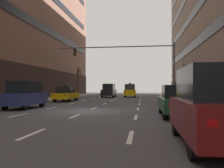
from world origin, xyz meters
The scene contains 38 objects.
ground_plane centered at (0.00, 0.00, 0.00)m, with size 120.00×120.00×0.00m, color #424247.
sidewalk_right centered at (8.52, 0.00, 0.07)m, with size 3.56×80.00×0.14m, color gray.
lane_stripe_l1_s3 centered at (-3.37, -3.00, 0.00)m, with size 0.16×2.00×0.01m, color silver.
lane_stripe_l1_s4 centered at (-3.37, 2.00, 0.00)m, with size 0.16×2.00×0.01m, color silver.
lane_stripe_l1_s5 centered at (-3.37, 7.00, 0.00)m, with size 0.16×2.00×0.01m, color silver.
lane_stripe_l1_s6 centered at (-3.37, 12.00, 0.00)m, with size 0.16×2.00×0.01m, color silver.
lane_stripe_l1_s7 centered at (-3.37, 17.00, 0.00)m, with size 0.16×2.00×0.01m, color silver.
lane_stripe_l1_s8 centered at (-3.37, 22.00, 0.00)m, with size 0.16×2.00×0.01m, color silver.
lane_stripe_l1_s9 centered at (-3.37, 27.00, 0.00)m, with size 0.16×2.00×0.01m, color silver.
lane_stripe_l1_s10 centered at (-3.37, 32.00, 0.00)m, with size 0.16×2.00×0.01m, color silver.
lane_stripe_l2_s2 centered at (0.00, -8.00, 0.00)m, with size 0.16×2.00×0.01m, color silver.
lane_stripe_l2_s3 centered at (0.00, -3.00, 0.00)m, with size 0.16×2.00×0.01m, color silver.
lane_stripe_l2_s4 centered at (0.00, 2.00, 0.00)m, with size 0.16×2.00×0.01m, color silver.
lane_stripe_l2_s5 centered at (0.00, 7.00, 0.00)m, with size 0.16×2.00×0.01m, color silver.
lane_stripe_l2_s6 centered at (0.00, 12.00, 0.00)m, with size 0.16×2.00×0.01m, color silver.
lane_stripe_l2_s7 centered at (0.00, 17.00, 0.00)m, with size 0.16×2.00×0.01m, color silver.
lane_stripe_l2_s8 centered at (0.00, 22.00, 0.00)m, with size 0.16×2.00×0.01m, color silver.
lane_stripe_l2_s9 centered at (0.00, 27.00, 0.00)m, with size 0.16×2.00×0.01m, color silver.
lane_stripe_l2_s10 centered at (0.00, 32.00, 0.00)m, with size 0.16×2.00×0.01m, color silver.
lane_stripe_l3_s2 centered at (3.37, -8.00, 0.00)m, with size 0.16×2.00×0.01m, color silver.
lane_stripe_l3_s3 centered at (3.37, -3.00, 0.00)m, with size 0.16×2.00×0.01m, color silver.
lane_stripe_l3_s4 centered at (3.37, 2.00, 0.00)m, with size 0.16×2.00×0.01m, color silver.
lane_stripe_l3_s5 centered at (3.37, 7.00, 0.00)m, with size 0.16×2.00×0.01m, color silver.
lane_stripe_l3_s6 centered at (3.37, 12.00, 0.00)m, with size 0.16×2.00×0.01m, color silver.
lane_stripe_l3_s7 centered at (3.37, 17.00, 0.00)m, with size 0.16×2.00×0.01m, color silver.
lane_stripe_l3_s8 centered at (3.37, 22.00, 0.00)m, with size 0.16×2.00×0.01m, color silver.
lane_stripe_l3_s9 centered at (3.37, 27.00, 0.00)m, with size 0.16×2.00×0.01m, color silver.
lane_stripe_l3_s10 centered at (3.37, 32.00, 0.00)m, with size 0.16×2.00×0.01m, color silver.
car_driving_0 centered at (-1.82, 21.95, 1.10)m, with size 1.98×4.58×2.20m.
taxi_driving_1 centered at (-5.13, 10.39, 0.82)m, with size 1.91×4.46×1.85m.
taxi_driving_2 centered at (1.55, 23.05, 1.07)m, with size 1.96×4.49×2.33m.
car_driving_3 centered at (-5.17, 1.07, 1.03)m, with size 1.85×4.30×2.07m.
car_parked_0 centered at (5.69, -8.89, 1.07)m, with size 1.87×4.46×2.16m.
car_parked_1 centered at (5.69, -2.40, 0.85)m, with size 1.93×4.61×1.73m.
traffic_signal_0 centered at (2.73, 10.81, 4.90)m, with size 13.43×0.35×6.50m.
street_tree_0 centered at (8.21, 13.75, 2.22)m, with size 1.71×1.69×4.50m.
street_tree_1 centered at (-8.15, 25.89, 2.83)m, with size 1.08×1.08×5.24m.
pedestrian_0 centered at (7.66, -1.74, 1.01)m, with size 0.42×0.38×1.53m.
Camera 1 is at (3.80, -15.57, 1.59)m, focal length 37.36 mm.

